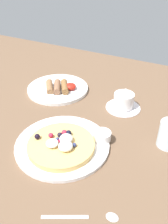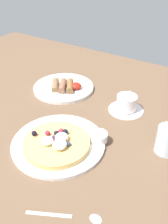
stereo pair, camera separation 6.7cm
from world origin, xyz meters
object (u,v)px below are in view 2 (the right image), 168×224
(pancake_plate, at_px, (59,143))
(teaspoon, at_px, (77,217))
(coffee_saucer, at_px, (126,109))
(coffee_cup, at_px, (127,102))
(breakfast_plate, at_px, (64,88))
(water_glass, at_px, (168,140))
(syrup_ramekin, at_px, (99,137))

(pancake_plate, xyz_separation_m, teaspoon, (0.18, -0.16, -0.00))
(pancake_plate, relative_size, coffee_saucer, 2.20)
(pancake_plate, xyz_separation_m, coffee_cup, (0.09, 0.28, 0.03))
(pancake_plate, bearing_deg, breakfast_plate, 125.06)
(breakfast_plate, distance_m, water_glass, 0.48)
(coffee_cup, bearing_deg, teaspoon, -78.09)
(teaspoon, bearing_deg, coffee_saucer, 101.90)
(breakfast_plate, xyz_separation_m, teaspoon, (0.37, -0.44, -0.00))
(syrup_ramekin, height_order, coffee_cup, coffee_cup)
(syrup_ramekin, xyz_separation_m, teaspoon, (0.08, -0.23, -0.02))
(syrup_ramekin, relative_size, breakfast_plate, 0.21)
(breakfast_plate, xyz_separation_m, water_glass, (0.47, -0.13, 0.03))
(coffee_cup, bearing_deg, breakfast_plate, 179.92)
(coffee_saucer, distance_m, teaspoon, 0.45)
(pancake_plate, distance_m, coffee_cup, 0.29)
(coffee_saucer, height_order, water_glass, water_glass)
(pancake_plate, relative_size, teaspoon, 1.81)
(breakfast_plate, height_order, coffee_cup, coffee_cup)
(coffee_saucer, xyz_separation_m, water_glass, (0.18, -0.13, 0.04))
(pancake_plate, bearing_deg, teaspoon, -42.00)
(syrup_ramekin, bearing_deg, coffee_cup, 92.32)
(breakfast_plate, relative_size, coffee_saucer, 1.96)
(teaspoon, height_order, water_glass, water_glass)
(breakfast_plate, xyz_separation_m, coffee_cup, (0.28, -0.00, 0.03))
(breakfast_plate, height_order, teaspoon, breakfast_plate)
(breakfast_plate, relative_size, teaspoon, 1.61)
(coffee_saucer, bearing_deg, breakfast_plate, 179.58)
(coffee_saucer, height_order, coffee_cup, coffee_cup)
(pancake_plate, relative_size, syrup_ramekin, 5.31)
(syrup_ramekin, relative_size, coffee_cup, 0.52)
(teaspoon, relative_size, water_glass, 1.91)
(syrup_ramekin, height_order, teaspoon, syrup_ramekin)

